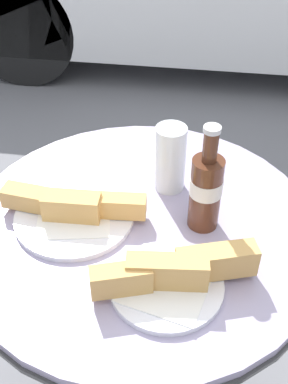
{
  "coord_description": "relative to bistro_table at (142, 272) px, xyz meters",
  "views": [
    {
      "loc": [
        0.11,
        -0.73,
        1.44
      ],
      "look_at": [
        0.0,
        0.04,
        0.79
      ],
      "focal_mm": 45.0,
      "sensor_mm": 36.0,
      "label": 1
    }
  ],
  "objects": [
    {
      "name": "cola_bottle_left",
      "position": [
        0.13,
        0.01,
        0.26
      ],
      "size": [
        0.07,
        0.07,
        0.24
      ],
      "color": "#4C2819",
      "rests_on": "bistro_table"
    },
    {
      "name": "lunch_plate_far",
      "position": [
        0.08,
        -0.16,
        0.19
      ],
      "size": [
        0.3,
        0.21,
        0.07
      ],
      "color": "white",
      "rests_on": "bistro_table"
    },
    {
      "name": "lunch_plate_near",
      "position": [
        -0.14,
        -0.01,
        0.18
      ],
      "size": [
        0.31,
        0.25,
        0.07
      ],
      "color": "white",
      "rests_on": "bistro_table"
    },
    {
      "name": "bistro_table",
      "position": [
        0.0,
        0.0,
        0.0
      ],
      "size": [
        0.76,
        0.76,
        0.74
      ],
      "color": "#333333",
      "rests_on": "ground_plane"
    },
    {
      "name": "drinking_glass",
      "position": [
        0.05,
        0.13,
        0.23
      ],
      "size": [
        0.07,
        0.07,
        0.16
      ],
      "color": "black",
      "rests_on": "bistro_table"
    }
  ]
}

